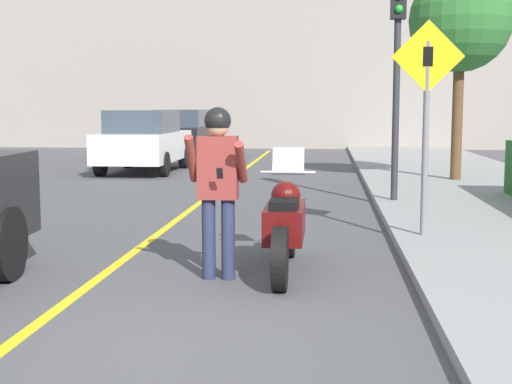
{
  "coord_description": "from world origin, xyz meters",
  "views": [
    {
      "loc": [
        1.72,
        -5.01,
        1.75
      ],
      "look_at": [
        0.96,
        2.66,
        0.84
      ],
      "focal_mm": 50.0,
      "sensor_mm": 36.0,
      "label": 1
    }
  ],
  "objects_px": {
    "motorcycle": "(285,225)",
    "traffic_light": "(397,45)",
    "parked_car_black": "(183,133)",
    "person_biker": "(218,174)",
    "parked_car_white": "(144,141)",
    "crossing_sign": "(426,107)",
    "street_tree": "(460,22)"
  },
  "relations": [
    {
      "from": "motorcycle",
      "to": "traffic_light",
      "type": "height_order",
      "value": "traffic_light"
    },
    {
      "from": "traffic_light",
      "to": "parked_car_black",
      "type": "xyz_separation_m",
      "value": [
        -6.27,
        12.09,
        -1.97
      ]
    },
    {
      "from": "person_biker",
      "to": "parked_car_white",
      "type": "distance_m",
      "value": 12.53
    },
    {
      "from": "motorcycle",
      "to": "parked_car_black",
      "type": "relative_size",
      "value": 0.53
    },
    {
      "from": "crossing_sign",
      "to": "traffic_light",
      "type": "xyz_separation_m",
      "value": [
        -0.05,
        3.52,
        1.07
      ]
    },
    {
      "from": "motorcycle",
      "to": "crossing_sign",
      "type": "distance_m",
      "value": 2.72
    },
    {
      "from": "motorcycle",
      "to": "parked_car_white",
      "type": "distance_m",
      "value": 12.38
    },
    {
      "from": "street_tree",
      "to": "motorcycle",
      "type": "bearing_deg",
      "value": -110.31
    },
    {
      "from": "crossing_sign",
      "to": "traffic_light",
      "type": "distance_m",
      "value": 3.68
    },
    {
      "from": "traffic_light",
      "to": "street_tree",
      "type": "height_order",
      "value": "street_tree"
    },
    {
      "from": "motorcycle",
      "to": "parked_car_white",
      "type": "xyz_separation_m",
      "value": [
        -4.52,
        11.52,
        0.35
      ]
    },
    {
      "from": "motorcycle",
      "to": "crossing_sign",
      "type": "relative_size",
      "value": 0.82
    },
    {
      "from": "street_tree",
      "to": "parked_car_black",
      "type": "distance_m",
      "value": 11.82
    },
    {
      "from": "person_biker",
      "to": "traffic_light",
      "type": "height_order",
      "value": "traffic_light"
    },
    {
      "from": "traffic_light",
      "to": "parked_car_white",
      "type": "distance_m",
      "value": 9.0
    },
    {
      "from": "parked_car_black",
      "to": "crossing_sign",
      "type": "bearing_deg",
      "value": -67.95
    },
    {
      "from": "crossing_sign",
      "to": "street_tree",
      "type": "bearing_deg",
      "value": 77.08
    },
    {
      "from": "parked_car_black",
      "to": "motorcycle",
      "type": "bearing_deg",
      "value": -75.02
    },
    {
      "from": "traffic_light",
      "to": "person_biker",
      "type": "bearing_deg",
      "value": -112.09
    },
    {
      "from": "motorcycle",
      "to": "person_biker",
      "type": "height_order",
      "value": "person_biker"
    },
    {
      "from": "crossing_sign",
      "to": "parked_car_white",
      "type": "bearing_deg",
      "value": 122.35
    },
    {
      "from": "motorcycle",
      "to": "parked_car_black",
      "type": "xyz_separation_m",
      "value": [
        -4.64,
        17.34,
        0.35
      ]
    },
    {
      "from": "parked_car_white",
      "to": "person_biker",
      "type": "bearing_deg",
      "value": -72.05
    },
    {
      "from": "parked_car_white",
      "to": "traffic_light",
      "type": "bearing_deg",
      "value": -45.54
    },
    {
      "from": "motorcycle",
      "to": "parked_car_white",
      "type": "relative_size",
      "value": 0.53
    },
    {
      "from": "motorcycle",
      "to": "traffic_light",
      "type": "distance_m",
      "value": 5.97
    },
    {
      "from": "traffic_light",
      "to": "parked_car_white",
      "type": "bearing_deg",
      "value": 134.46
    },
    {
      "from": "parked_car_white",
      "to": "parked_car_black",
      "type": "relative_size",
      "value": 1.0
    },
    {
      "from": "crossing_sign",
      "to": "parked_car_black",
      "type": "distance_m",
      "value": 16.86
    },
    {
      "from": "person_biker",
      "to": "street_tree",
      "type": "height_order",
      "value": "street_tree"
    },
    {
      "from": "motorcycle",
      "to": "traffic_light",
      "type": "bearing_deg",
      "value": 72.71
    },
    {
      "from": "crossing_sign",
      "to": "parked_car_white",
      "type": "relative_size",
      "value": 0.65
    }
  ]
}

